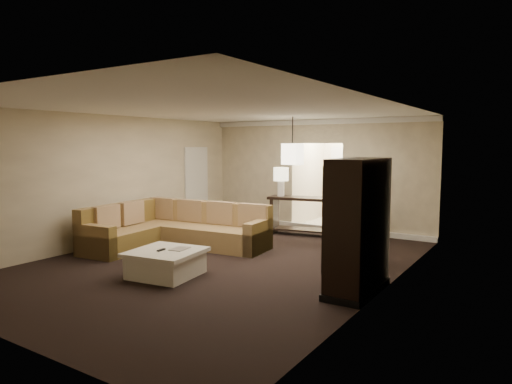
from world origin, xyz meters
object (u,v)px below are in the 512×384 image
Objects in this scene: console_table at (317,213)px; armoire at (358,229)px; drink_table at (366,243)px; coffee_table at (166,263)px; sectional_sofa at (174,229)px; person at (348,190)px.

armoire reaches higher than console_table.
armoire is 3.32× the size of drink_table.
coffee_table is at bearing -162.77° from armoire.
sectional_sofa reaches higher than console_table.
person is (-0.19, 2.40, 0.34)m from console_table.
person reaches higher than console_table.
armoire reaches higher than drink_table.
sectional_sofa reaches higher than coffee_table.
drink_table reaches higher than coffee_table.
console_table is at bearing 123.12° from armoire.
console_table is at bearing 47.37° from sectional_sofa.
drink_table is 4.89m from person.
sectional_sofa is 1.82× the size of person.
coffee_table is at bearing -136.81° from drink_table.
coffee_table is 3.51m from drink_table.
person is at bearing 83.39° from console_table.
console_table is 4.10× the size of drink_table.
person reaches higher than coffee_table.
person is (-2.08, 4.40, 0.46)m from drink_table.
sectional_sofa is at bearing 79.51° from person.
coffee_table is 2.06× the size of drink_table.
console_table is 2.75m from drink_table.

